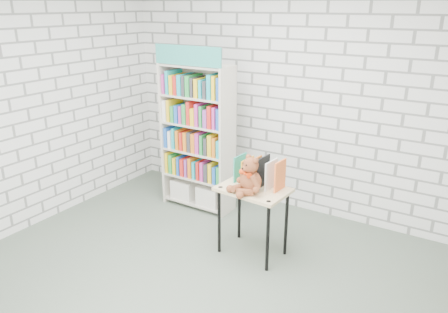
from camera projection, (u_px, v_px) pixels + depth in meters
The scene contains 6 objects.
ground at pixel (192, 277), 4.26m from camera, with size 4.50×4.50×0.00m, color #505D4E.
room_shell at pixel (187, 96), 3.66m from camera, with size 4.52×4.02×2.81m.
bookshelf at pixel (198, 137), 5.46m from camera, with size 0.92×0.36×2.07m.
display_table at pixel (253, 198), 4.46m from camera, with size 0.73×0.53×0.75m.
table_books at pixel (260, 172), 4.46m from camera, with size 0.50×0.25×0.29m.
teddy_bear at pixel (249, 178), 4.28m from camera, with size 0.36×0.34×0.38m.
Camera 1 is at (2.19, -2.90, 2.52)m, focal length 35.00 mm.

